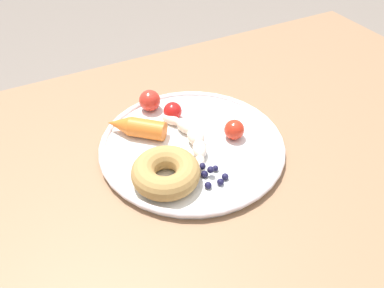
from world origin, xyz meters
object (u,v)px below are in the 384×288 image
donut (166,172)px  tomato_near (173,111)px  blueberry_pile (211,175)px  tomato_mid (234,130)px  plate (192,145)px  carrot_orange (136,127)px  tomato_far (150,101)px  banana (191,137)px  dining_table (207,175)px

donut → tomato_near: 0.17m
blueberry_pile → tomato_mid: size_ratio=1.37×
plate → blueberry_pile: blueberry_pile is taller
plate → blueberry_pile: (0.01, 0.09, 0.01)m
blueberry_pile → carrot_orange: bearing=-67.7°
tomato_far → plate: bearing=100.6°
tomato_far → blueberry_pile: bearing=93.1°
carrot_orange → donut: (0.00, 0.13, 0.00)m
banana → donut: donut is taller
carrot_orange → blueberry_pile: 0.18m
plate → tomato_far: bearing=-79.4°
carrot_orange → blueberry_pile: (-0.07, 0.16, -0.01)m
tomato_mid → plate: bearing=-14.0°
banana → blueberry_pile: 0.10m
dining_table → tomato_near: bearing=-68.9°
carrot_orange → plate: bearing=137.9°
dining_table → tomato_near: tomato_near is taller
blueberry_pile → tomato_near: bearing=-94.8°
dining_table → tomato_mid: (-0.04, 0.02, 0.11)m
carrot_orange → tomato_near: (-0.08, -0.01, 0.00)m
dining_table → carrot_orange: carrot_orange is taller
dining_table → carrot_orange: size_ratio=12.02×
blueberry_pile → tomato_near: (-0.01, -0.18, 0.01)m
plate → tomato_near: size_ratio=9.35×
plate → blueberry_pile: 0.09m
banana → blueberry_pile: banana is taller
banana → tomato_far: (0.02, -0.13, 0.01)m
plate → tomato_mid: tomato_mid is taller
tomato_mid → dining_table: bearing=-24.6°
banana → tomato_near: (-0.00, -0.08, 0.01)m
tomato_near → tomato_far: size_ratio=0.84×
dining_table → donut: bearing=28.6°
plate → tomato_near: (-0.00, -0.08, 0.02)m
donut → tomato_mid: donut is taller
plate → tomato_far: (0.02, -0.13, 0.02)m
plate → tomato_near: tomato_near is taller
donut → tomato_mid: (-0.16, -0.04, -0.00)m
plate → donut: bearing=38.0°
tomato_mid → carrot_orange: bearing=-30.2°
plate → donut: 0.10m
banana → tomato_near: size_ratio=4.95×
tomato_mid → tomato_far: tomato_far is taller
donut → blueberry_pile: bearing=157.6°
dining_table → donut: 0.17m
donut → blueberry_pile: (-0.07, 0.03, -0.01)m
donut → blueberry_pile: 0.07m
dining_table → tomato_mid: size_ratio=34.41×
dining_table → plate: 0.10m
plate → tomato_mid: 0.08m
carrot_orange → dining_table: bearing=147.9°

